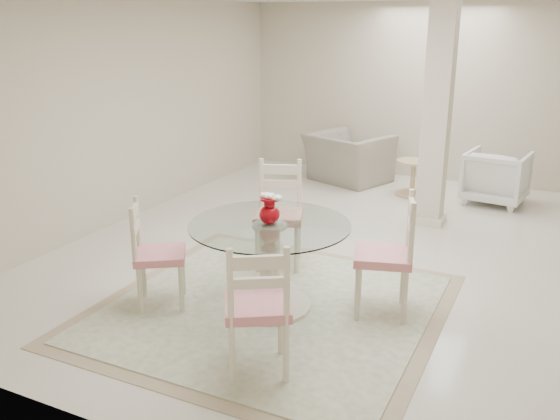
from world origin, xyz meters
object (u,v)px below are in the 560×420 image
at_px(dining_chair_north, 279,206).
at_px(side_table, 413,179).
at_px(recliner_taupe, 348,158).
at_px(dining_chair_east, 392,247).
at_px(dining_chair_south, 258,300).
at_px(column, 437,114).
at_px(dining_table, 270,266).
at_px(armchair_white, 496,177).
at_px(dining_chair_west, 152,247).
at_px(red_vase, 270,210).

bearing_deg(dining_chair_north, side_table, 57.41).
bearing_deg(recliner_taupe, dining_chair_east, 135.14).
height_order(dining_chair_east, dining_chair_south, dining_chair_east).
xyz_separation_m(column, dining_table, (-0.74, -2.95, -0.95)).
bearing_deg(column, armchair_white, 63.38).
distance_m(dining_chair_east, dining_chair_south, 1.43).
relative_size(dining_chair_north, recliner_taupe, 1.03).
distance_m(dining_table, dining_chair_west, 1.03).
relative_size(column, red_vase, 10.22).
xyz_separation_m(column, red_vase, (-0.74, -2.94, -0.44)).
xyz_separation_m(dining_table, armchair_white, (1.36, 4.20, -0.04)).
distance_m(column, recliner_taupe, 2.37).
height_order(column, red_vase, column).
distance_m(red_vase, armchair_white, 4.44).
distance_m(red_vase, dining_chair_north, 1.06).
distance_m(dining_chair_north, recliner_taupe, 3.50).
relative_size(red_vase, dining_chair_north, 0.22).
bearing_deg(column, dining_chair_west, -116.76).
bearing_deg(red_vase, side_table, 86.42).
bearing_deg(dining_table, dining_chair_north, 111.40).
bearing_deg(dining_chair_west, side_table, -47.99).
relative_size(dining_chair_east, side_table, 2.28).
relative_size(dining_chair_west, side_table, 2.06).
bearing_deg(recliner_taupe, armchair_white, -164.53).
xyz_separation_m(column, dining_chair_west, (-1.68, -3.33, -0.79)).
bearing_deg(column, dining_table, -104.05).
xyz_separation_m(column, side_table, (-0.48, 1.12, -1.11)).
xyz_separation_m(red_vase, side_table, (0.25, 4.06, -0.67)).
bearing_deg(armchair_white, dining_chair_south, 86.99).
relative_size(armchair_white, side_table, 1.56).
xyz_separation_m(column, dining_chair_north, (-1.11, -1.99, -0.73)).
bearing_deg(dining_chair_south, dining_chair_north, -99.49).
relative_size(dining_table, armchair_white, 1.70).
height_order(dining_chair_north, armchair_white, dining_chair_north).
bearing_deg(dining_chair_north, column, 39.66).
xyz_separation_m(dining_chair_south, armchair_white, (0.98, 5.14, -0.23)).
distance_m(dining_chair_north, side_table, 3.19).
height_order(column, side_table, column).
bearing_deg(dining_chair_south, recliner_taupe, -108.23).
relative_size(dining_chair_south, armchair_white, 1.40).
bearing_deg(dining_chair_south, dining_chair_east, -144.77).
relative_size(recliner_taupe, side_table, 2.24).
xyz_separation_m(dining_chair_east, dining_chair_south, (-0.57, -1.31, -0.02)).
relative_size(dining_chair_west, dining_chair_south, 0.94).
distance_m(column, dining_chair_west, 3.81).
height_order(column, dining_chair_north, column).
relative_size(column, side_table, 5.26).
distance_m(dining_chair_north, dining_chair_south, 2.05).
height_order(column, recliner_taupe, column).
bearing_deg(recliner_taupe, dining_chair_south, 124.03).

